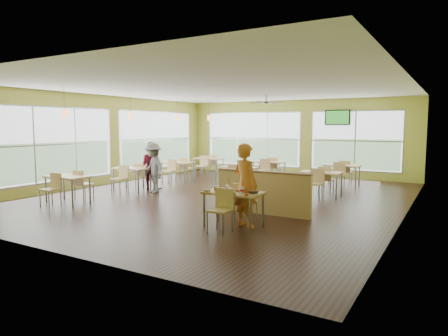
{
  "coord_description": "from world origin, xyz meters",
  "views": [
    {
      "loc": [
        5.97,
        -10.17,
        2.11
      ],
      "look_at": [
        0.55,
        -0.92,
        0.98
      ],
      "focal_mm": 32.0,
      "sensor_mm": 36.0,
      "label": 1
    }
  ],
  "objects_px": {
    "main_table": "(233,197)",
    "food_basket": "(254,192)",
    "man_plaid": "(245,185)",
    "half_wall_divider": "(263,192)"
  },
  "relations": [
    {
      "from": "main_table",
      "to": "food_basket",
      "type": "xyz_separation_m",
      "value": [
        0.45,
        0.04,
        0.15
      ]
    },
    {
      "from": "half_wall_divider",
      "to": "man_plaid",
      "type": "xyz_separation_m",
      "value": [
        0.21,
        -1.3,
        0.36
      ]
    },
    {
      "from": "man_plaid",
      "to": "half_wall_divider",
      "type": "bearing_deg",
      "value": -60.39
    },
    {
      "from": "half_wall_divider",
      "to": "food_basket",
      "type": "distance_m",
      "value": 1.5
    },
    {
      "from": "main_table",
      "to": "man_plaid",
      "type": "relative_size",
      "value": 0.87
    },
    {
      "from": "man_plaid",
      "to": "food_basket",
      "type": "distance_m",
      "value": 0.28
    },
    {
      "from": "half_wall_divider",
      "to": "man_plaid",
      "type": "height_order",
      "value": "man_plaid"
    },
    {
      "from": "half_wall_divider",
      "to": "food_basket",
      "type": "bearing_deg",
      "value": -72.43
    },
    {
      "from": "main_table",
      "to": "food_basket",
      "type": "height_order",
      "value": "main_table"
    },
    {
      "from": "food_basket",
      "to": "man_plaid",
      "type": "bearing_deg",
      "value": 156.5
    }
  ]
}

